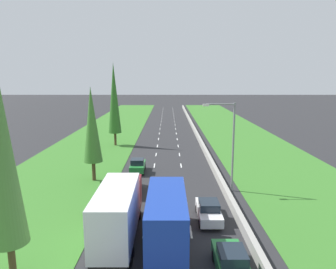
{
  "coord_description": "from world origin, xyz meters",
  "views": [
    {
      "loc": [
        0.04,
        -0.91,
        11.4
      ],
      "look_at": [
        0.2,
        54.76,
        1.28
      ],
      "focal_mm": 33.66,
      "sensor_mm": 36.0,
      "label": 1
    }
  ],
  "objects_px": {
    "white_box_truck_left_lane": "(118,212)",
    "poplar_tree_third": "(113,98)",
    "green_hatchback_left_lane": "(137,166)",
    "white_sedan_right_lane": "(208,210)",
    "black_hatchback_left_lane": "(131,186)",
    "poplar_tree_second": "(91,125)",
    "street_light_mast": "(229,140)",
    "blue_box_truck_centre_lane": "(166,218)",
    "green_sedan_right_lane": "(231,262)",
    "poplar_tree_nearest": "(0,149)"
  },
  "relations": [
    {
      "from": "green_hatchback_left_lane",
      "to": "blue_box_truck_centre_lane",
      "type": "relative_size",
      "value": 0.41
    },
    {
      "from": "black_hatchback_left_lane",
      "to": "green_hatchback_left_lane",
      "type": "height_order",
      "value": "same"
    },
    {
      "from": "poplar_tree_nearest",
      "to": "poplar_tree_second",
      "type": "distance_m",
      "value": 17.5
    },
    {
      "from": "poplar_tree_third",
      "to": "poplar_tree_second",
      "type": "bearing_deg",
      "value": -87.98
    },
    {
      "from": "white_box_truck_left_lane",
      "to": "poplar_tree_nearest",
      "type": "xyz_separation_m",
      "value": [
        -5.5,
        -4.15,
        5.43
      ]
    },
    {
      "from": "white_sedan_right_lane",
      "to": "poplar_tree_second",
      "type": "xyz_separation_m",
      "value": [
        -11.58,
        9.97,
        5.48
      ]
    },
    {
      "from": "green_hatchback_left_lane",
      "to": "street_light_mast",
      "type": "height_order",
      "value": "street_light_mast"
    },
    {
      "from": "white_box_truck_left_lane",
      "to": "street_light_mast",
      "type": "height_order",
      "value": "street_light_mast"
    },
    {
      "from": "black_hatchback_left_lane",
      "to": "poplar_tree_third",
      "type": "height_order",
      "value": "poplar_tree_third"
    },
    {
      "from": "blue_box_truck_centre_lane",
      "to": "green_sedan_right_lane",
      "type": "bearing_deg",
      "value": -37.4
    },
    {
      "from": "white_box_truck_left_lane",
      "to": "blue_box_truck_centre_lane",
      "type": "distance_m",
      "value": 3.48
    },
    {
      "from": "white_box_truck_left_lane",
      "to": "green_hatchback_left_lane",
      "type": "relative_size",
      "value": 2.41
    },
    {
      "from": "poplar_tree_second",
      "to": "poplar_tree_third",
      "type": "relative_size",
      "value": 0.76
    },
    {
      "from": "street_light_mast",
      "to": "poplar_tree_second",
      "type": "bearing_deg",
      "value": 167.25
    },
    {
      "from": "poplar_tree_third",
      "to": "poplar_tree_nearest",
      "type": "bearing_deg",
      "value": -89.96
    },
    {
      "from": "blue_box_truck_centre_lane",
      "to": "poplar_tree_nearest",
      "type": "bearing_deg",
      "value": -160.36
    },
    {
      "from": "green_sedan_right_lane",
      "to": "poplar_tree_nearest",
      "type": "bearing_deg",
      "value": -178.83
    },
    {
      "from": "green_hatchback_left_lane",
      "to": "poplar_tree_nearest",
      "type": "height_order",
      "value": "poplar_tree_nearest"
    },
    {
      "from": "blue_box_truck_centre_lane",
      "to": "street_light_mast",
      "type": "distance_m",
      "value": 13.03
    },
    {
      "from": "black_hatchback_left_lane",
      "to": "white_sedan_right_lane",
      "type": "bearing_deg",
      "value": -40.41
    },
    {
      "from": "green_sedan_right_lane",
      "to": "black_hatchback_left_lane",
      "type": "distance_m",
      "value": 14.98
    },
    {
      "from": "green_hatchback_left_lane",
      "to": "street_light_mast",
      "type": "relative_size",
      "value": 0.43
    },
    {
      "from": "green_hatchback_left_lane",
      "to": "poplar_tree_third",
      "type": "xyz_separation_m",
      "value": [
        -5.25,
        15.41,
        7.13
      ]
    },
    {
      "from": "white_sedan_right_lane",
      "to": "street_light_mast",
      "type": "height_order",
      "value": "street_light_mast"
    },
    {
      "from": "green_sedan_right_lane",
      "to": "white_sedan_right_lane",
      "type": "xyz_separation_m",
      "value": [
        -0.41,
        7.22,
        0.0
      ]
    },
    {
      "from": "black_hatchback_left_lane",
      "to": "poplar_tree_nearest",
      "type": "distance_m",
      "value": 15.88
    },
    {
      "from": "white_box_truck_left_lane",
      "to": "poplar_tree_third",
      "type": "xyz_separation_m",
      "value": [
        -5.52,
        31.83,
        5.79
      ]
    },
    {
      "from": "blue_box_truck_centre_lane",
      "to": "poplar_tree_nearest",
      "type": "relative_size",
      "value": 0.72
    },
    {
      "from": "green_sedan_right_lane",
      "to": "poplar_tree_third",
      "type": "relative_size",
      "value": 0.33
    },
    {
      "from": "white_sedan_right_lane",
      "to": "poplar_tree_nearest",
      "type": "height_order",
      "value": "poplar_tree_nearest"
    },
    {
      "from": "poplar_tree_nearest",
      "to": "poplar_tree_second",
      "type": "bearing_deg",
      "value": 87.93
    },
    {
      "from": "white_box_truck_left_lane",
      "to": "poplar_tree_third",
      "type": "bearing_deg",
      "value": 99.84
    },
    {
      "from": "black_hatchback_left_lane",
      "to": "poplar_tree_second",
      "type": "distance_m",
      "value": 8.28
    },
    {
      "from": "poplar_tree_nearest",
      "to": "poplar_tree_second",
      "type": "xyz_separation_m",
      "value": [
        0.63,
        17.44,
        -1.32
      ]
    },
    {
      "from": "poplar_tree_third",
      "to": "street_light_mast",
      "type": "xyz_separation_m",
      "value": [
        15.09,
        -21.81,
        -2.74
      ]
    },
    {
      "from": "black_hatchback_left_lane",
      "to": "poplar_tree_third",
      "type": "distance_m",
      "value": 24.34
    },
    {
      "from": "blue_box_truck_centre_lane",
      "to": "poplar_tree_nearest",
      "type": "height_order",
      "value": "poplar_tree_nearest"
    },
    {
      "from": "poplar_tree_nearest",
      "to": "poplar_tree_third",
      "type": "distance_m",
      "value": 35.99
    },
    {
      "from": "green_hatchback_left_lane",
      "to": "street_light_mast",
      "type": "distance_m",
      "value": 12.54
    },
    {
      "from": "white_box_truck_left_lane",
      "to": "poplar_tree_second",
      "type": "distance_m",
      "value": 14.73
    },
    {
      "from": "green_hatchback_left_lane",
      "to": "white_sedan_right_lane",
      "type": "bearing_deg",
      "value": -61.97
    },
    {
      "from": "white_sedan_right_lane",
      "to": "green_hatchback_left_lane",
      "type": "relative_size",
      "value": 1.15
    },
    {
      "from": "green_sedan_right_lane",
      "to": "blue_box_truck_centre_lane",
      "type": "height_order",
      "value": "blue_box_truck_centre_lane"
    },
    {
      "from": "poplar_tree_nearest",
      "to": "street_light_mast",
      "type": "relative_size",
      "value": 1.46
    },
    {
      "from": "blue_box_truck_centre_lane",
      "to": "poplar_tree_third",
      "type": "xyz_separation_m",
      "value": [
        -8.86,
        32.84,
        5.79
      ]
    },
    {
      "from": "green_hatchback_left_lane",
      "to": "poplar_tree_third",
      "type": "distance_m",
      "value": 17.77
    },
    {
      "from": "poplar_tree_nearest",
      "to": "poplar_tree_third",
      "type": "relative_size",
      "value": 0.95
    },
    {
      "from": "blue_box_truck_centre_lane",
      "to": "poplar_tree_nearest",
      "type": "xyz_separation_m",
      "value": [
        -8.83,
        -3.15,
        5.43
      ]
    },
    {
      "from": "green_sedan_right_lane",
      "to": "poplar_tree_nearest",
      "type": "xyz_separation_m",
      "value": [
        -12.62,
        -0.26,
        6.8
      ]
    },
    {
      "from": "poplar_tree_nearest",
      "to": "poplar_tree_third",
      "type": "xyz_separation_m",
      "value": [
        -0.02,
        35.99,
        0.36
      ]
    }
  ]
}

